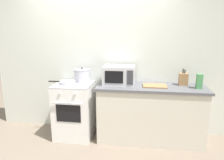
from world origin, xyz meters
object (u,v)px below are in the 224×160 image
object	(u,v)px
microwave	(119,75)
pasta_box	(199,81)
stove	(75,110)
stock_pot	(82,76)
knife_block	(183,79)
frying_pan	(67,82)
cutting_board	(155,86)

from	to	relation	value
microwave	pasta_box	size ratio (longest dim) A/B	2.27
stove	stock_pot	distance (m)	0.60
stock_pot	microwave	size ratio (longest dim) A/B	0.70
stock_pot	knife_block	xyz separation A→B (m)	(1.65, 0.01, -0.01)
microwave	frying_pan	bearing A→B (deg)	-171.80
stock_pot	cutting_board	bearing A→B (deg)	-6.28
frying_pan	microwave	bearing A→B (deg)	8.20
stove	stock_pot	bearing A→B (deg)	50.07
cutting_board	stove	bearing A→B (deg)	-179.95
pasta_box	cutting_board	bearing A→B (deg)	177.32
stock_pot	frying_pan	xyz separation A→B (m)	(-0.20, -0.17, -0.08)
cutting_board	pasta_box	size ratio (longest dim) A/B	1.64
frying_pan	knife_block	world-z (taller)	knife_block
microwave	knife_block	xyz separation A→B (m)	(1.01, 0.06, -0.05)
pasta_box	frying_pan	bearing A→B (deg)	-179.67
frying_pan	pasta_box	distance (m)	2.04
stove	cutting_board	xyz separation A→B (m)	(1.31, 0.00, 0.47)
stock_pot	frying_pan	bearing A→B (deg)	-139.14
knife_block	pasta_box	distance (m)	0.26
stove	cutting_board	size ratio (longest dim) A/B	2.56
frying_pan	cutting_board	xyz separation A→B (m)	(1.40, 0.04, -0.02)
microwave	knife_block	bearing A→B (deg)	3.49
microwave	pasta_box	distance (m)	1.21
knife_block	stove	bearing A→B (deg)	-175.41
stock_pot	microwave	world-z (taller)	microwave
stove	stock_pot	size ratio (longest dim) A/B	2.65
stock_pot	knife_block	bearing A→B (deg)	0.29
microwave	stove	bearing A→B (deg)	-173.91
frying_pan	pasta_box	bearing A→B (deg)	0.33
cutting_board	pasta_box	bearing A→B (deg)	-2.68
stove	frying_pan	bearing A→B (deg)	-155.57
microwave	pasta_box	world-z (taller)	microwave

